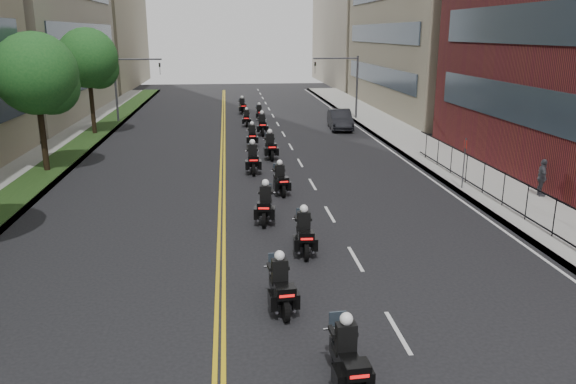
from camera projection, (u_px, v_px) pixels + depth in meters
name	position (u px, v px, depth m)	size (l,w,h in m)	color
sidewalk_right	(441.00, 158.00, 34.73)	(4.00, 90.00, 0.15)	gray
sidewalk_left	(38.00, 168.00, 32.25)	(4.00, 90.00, 0.15)	gray
grass_strip	(53.00, 166.00, 32.31)	(2.00, 90.00, 0.04)	#1D3915
iron_fence	(540.00, 209.00, 21.97)	(0.05, 28.00, 1.50)	black
street_trees	(1.00, 90.00, 24.85)	(4.40, 38.40, 7.98)	black
traffic_signal_right	(347.00, 78.00, 49.74)	(4.09, 0.20, 5.60)	#3F3F44
traffic_signal_left	(127.00, 80.00, 47.77)	(4.09, 0.20, 5.60)	#3F3F44
motorcycle_1	(347.00, 359.00, 12.32)	(0.58, 2.33, 1.72)	black
motorcycle_2	(281.00, 287.00, 15.80)	(0.62, 2.33, 1.72)	black
motorcycle_3	(304.00, 234.00, 19.89)	(0.55, 2.36, 1.74)	black
motorcycle_4	(265.00, 205.00, 23.16)	(0.73, 2.41, 1.78)	black
motorcycle_5	(280.00, 180.00, 27.24)	(0.62, 2.25, 1.66)	black
motorcycle_6	(253.00, 160.00, 31.31)	(0.58, 2.53, 1.87)	black
motorcycle_7	(270.00, 147.00, 34.80)	(0.60, 2.49, 1.84)	black
motorcycle_8	(252.00, 136.00, 38.77)	(0.53, 2.29, 1.69)	black
motorcycle_9	(262.00, 125.00, 42.90)	(0.58, 2.52, 1.86)	black
motorcycle_10	(247.00, 119.00, 47.01)	(0.54, 2.12, 1.56)	black
motorcycle_11	(259.00, 113.00, 50.38)	(0.55, 2.11, 1.55)	black
motorcycle_12	(242.00, 107.00, 54.09)	(0.65, 2.34, 1.73)	black
parked_sedan	(340.00, 119.00, 45.46)	(1.67, 4.78, 1.58)	black
pedestrian_c	(542.00, 178.00, 26.25)	(1.04, 0.43, 1.77)	#414249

